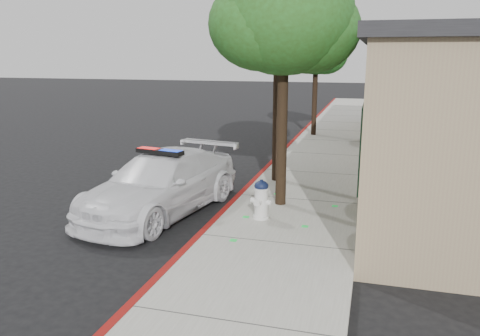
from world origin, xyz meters
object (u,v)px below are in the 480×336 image
fire_hydrant (261,199)px  street_tree_mid (280,7)px  street_tree_far (317,52)px  police_car (161,183)px  clapboard_building (478,104)px  street_tree_near (284,21)px

fire_hydrant → street_tree_mid: bearing=107.5°
street_tree_mid → fire_hydrant: bearing=-84.5°
street_tree_far → fire_hydrant: bearing=-88.5°
police_car → clapboard_building: bearing=53.5°
clapboard_building → fire_hydrant: bearing=-126.3°
street_tree_near → street_tree_far: size_ratio=1.18×
fire_hydrant → street_tree_far: street_tree_far is taller
street_tree_far → street_tree_near: bearing=-87.2°
police_car → street_tree_near: bearing=30.7°
clapboard_building → street_tree_far: size_ratio=4.22×
clapboard_building → street_tree_mid: size_ratio=3.24×
street_tree_mid → street_tree_far: (0.03, 8.54, -1.14)m
police_car → street_tree_mid: 5.84m
police_car → fire_hydrant: police_car is taller
police_car → street_tree_far: street_tree_far is taller
police_car → street_tree_near: (2.75, 0.99, 3.76)m
clapboard_building → street_tree_far: bearing=143.9°
police_car → fire_hydrant: bearing=6.5°
street_tree_near → police_car: bearing=-160.2°
clapboard_building → fire_hydrant: clapboard_building is taller
street_tree_mid → street_tree_far: 8.61m
fire_hydrant → street_tree_near: size_ratio=0.15×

